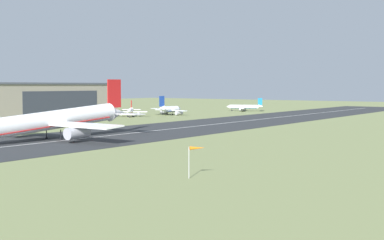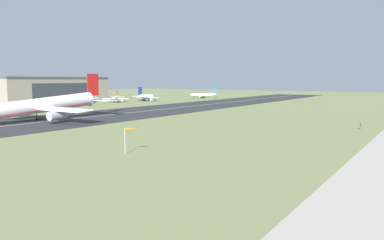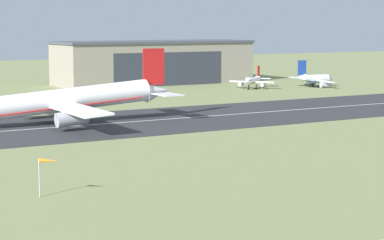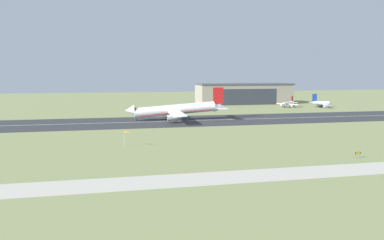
{
  "view_description": "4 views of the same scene",
  "coord_description": "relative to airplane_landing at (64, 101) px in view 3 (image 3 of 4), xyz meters",
  "views": [
    {
      "loc": [
        -130.95,
        10.94,
        15.18
      ],
      "look_at": [
        -29.31,
        83.92,
        7.05
      ],
      "focal_mm": 50.0,
      "sensor_mm": 36.0,
      "label": 1
    },
    {
      "loc": [
        -114.28,
        10.94,
        14.58
      ],
      "look_at": [
        -34.72,
        63.33,
        4.34
      ],
      "focal_mm": 35.0,
      "sensor_mm": 36.0,
      "label": 2
    },
    {
      "loc": [
        -93.28,
        -32.81,
        22.95
      ],
      "look_at": [
        -26.34,
        80.53,
        6.01
      ],
      "focal_mm": 70.0,
      "sensor_mm": 36.0,
      "label": 3
    },
    {
      "loc": [
        -65.61,
        -63.87,
        24.39
      ],
      "look_at": [
        -32.88,
        84.28,
        5.52
      ],
      "focal_mm": 35.0,
      "sensor_mm": 36.0,
      "label": 4
    }
  ],
  "objects": [
    {
      "name": "hangar_building",
      "position": [
        72.78,
        94.05,
        2.89
      ],
      "size": [
        76.95,
        25.63,
        16.5
      ],
      "color": "gray",
      "rests_on": "ground_plane"
    },
    {
      "name": "airplane_landing",
      "position": [
        0.0,
        0.0,
        0.0
      ],
      "size": [
        53.91,
        50.25,
        17.05
      ],
      "color": "white",
      "rests_on": "ground_plane"
    },
    {
      "name": "windsock_pole",
      "position": [
        -28.44,
        -68.65,
        -0.64
      ],
      "size": [
        2.31,
        2.13,
        5.27
      ],
      "color": "#B7B7BC",
      "rests_on": "ground_plane"
    },
    {
      "name": "airplane_parked_west",
      "position": [
        92.36,
        55.69,
        -2.57
      ],
      "size": [
        16.6,
        16.08,
        7.83
      ],
      "color": "white",
      "rests_on": "ground_plane"
    },
    {
      "name": "runway_strip",
      "position": [
        31.7,
        -4.74,
        -5.34
      ],
      "size": [
        503.15,
        45.04,
        0.06
      ],
      "primitive_type": "cube",
      "color": "#2B2D30",
      "rests_on": "ground_plane"
    },
    {
      "name": "ground_plane",
      "position": [
        31.7,
        -67.12,
        -5.37
      ],
      "size": [
        743.15,
        743.15,
        0.0
      ],
      "primitive_type": "plane",
      "color": "#7A8451"
    },
    {
      "name": "airplane_parked_centre",
      "position": [
        116.53,
        50.23,
        -2.55
      ],
      "size": [
        16.55,
        21.84,
        9.84
      ],
      "color": "silver",
      "rests_on": "ground_plane"
    },
    {
      "name": "runway_centreline",
      "position": [
        31.7,
        -4.74,
        -5.31
      ],
      "size": [
        452.84,
        0.7,
        0.01
      ],
      "primitive_type": "cube",
      "color": "silver",
      "rests_on": "runway_strip"
    }
  ]
}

